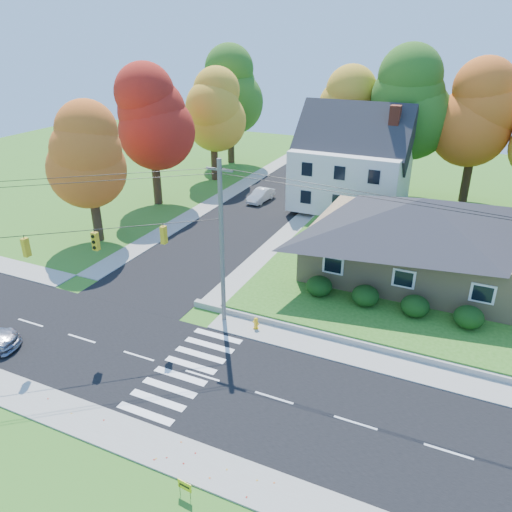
{
  "coord_description": "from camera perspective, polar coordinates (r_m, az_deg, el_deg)",
  "views": [
    {
      "loc": [
        11.16,
        -17.59,
        16.35
      ],
      "look_at": [
        -0.65,
        8.0,
        3.31
      ],
      "focal_mm": 35.0,
      "sensor_mm": 36.0,
      "label": 1
    }
  ],
  "objects": [
    {
      "name": "ground",
      "position": [
        26.48,
        -6.16,
        -13.48
      ],
      "size": [
        120.0,
        120.0,
        0.0
      ],
      "primitive_type": "plane",
      "color": "#3D7923"
    },
    {
      "name": "road_main",
      "position": [
        26.47,
        -6.16,
        -13.46
      ],
      "size": [
        90.0,
        8.0,
        0.02
      ],
      "primitive_type": "cube",
      "color": "black",
      "rests_on": "ground"
    },
    {
      "name": "road_cross",
      "position": [
        50.34,
        0.99,
        5.88
      ],
      "size": [
        8.0,
        44.0,
        0.02
      ],
      "primitive_type": "cube",
      "color": "black",
      "rests_on": "ground"
    },
    {
      "name": "sidewalk_north",
      "position": [
        30.01,
        -1.29,
        -8.1
      ],
      "size": [
        90.0,
        2.0,
        0.08
      ],
      "primitive_type": "cube",
      "color": "#9C9A90",
      "rests_on": "ground"
    },
    {
      "name": "sidewalk_south",
      "position": [
        23.43,
        -12.75,
        -20.07
      ],
      "size": [
        90.0,
        2.0,
        0.08
      ],
      "primitive_type": "cube",
      "color": "#9C9A90",
      "rests_on": "ground"
    },
    {
      "name": "lawn",
      "position": [
        41.86,
        25.23,
        -0.31
      ],
      "size": [
        30.0,
        30.0,
        0.5
      ],
      "primitive_type": "cube",
      "color": "#3D7923",
      "rests_on": "ground"
    },
    {
      "name": "ranch_house",
      "position": [
        36.19,
        18.05,
        2.35
      ],
      "size": [
        14.6,
        10.6,
        5.4
      ],
      "color": "tan",
      "rests_on": "lawn"
    },
    {
      "name": "colonial_house",
      "position": [
        48.38,
        10.91,
        10.3
      ],
      "size": [
        10.4,
        8.4,
        9.6
      ],
      "color": "silver",
      "rests_on": "lawn"
    },
    {
      "name": "hedge_row",
      "position": [
        31.54,
        15.04,
        -4.95
      ],
      "size": [
        10.7,
        1.7,
        1.27
      ],
      "color": "#163A10",
      "rests_on": "lawn"
    },
    {
      "name": "traffic_infrastructure",
      "position": [
        24.74,
        -5.41,
        -2.22
      ],
      "size": [
        38.1,
        10.66,
        10.0
      ],
      "color": "#666059",
      "rests_on": "ground"
    },
    {
      "name": "tree_lot_0",
      "position": [
        53.85,
        10.75,
        15.82
      ],
      "size": [
        6.72,
        6.72,
        12.51
      ],
      "color": "#3F2A19",
      "rests_on": "lawn"
    },
    {
      "name": "tree_lot_1",
      "position": [
        51.54,
        17.28,
        16.26
      ],
      "size": [
        7.84,
        7.84,
        14.6
      ],
      "color": "#3F2A19",
      "rests_on": "lawn"
    },
    {
      "name": "tree_lot_2",
      "position": [
        52.13,
        24.06,
        14.62
      ],
      "size": [
        7.28,
        7.28,
        13.56
      ],
      "color": "#3F2A19",
      "rests_on": "lawn"
    },
    {
      "name": "tree_west_0",
      "position": [
        41.87,
        -18.68,
        10.85
      ],
      "size": [
        6.16,
        6.16,
        11.47
      ],
      "color": "#3F2A19",
      "rests_on": "ground"
    },
    {
      "name": "tree_west_1",
      "position": [
        49.8,
        -11.88,
        15.2
      ],
      "size": [
        7.28,
        7.28,
        13.56
      ],
      "color": "#3F2A19",
      "rests_on": "ground"
    },
    {
      "name": "tree_west_2",
      "position": [
        57.67,
        -4.96,
        16.21
      ],
      "size": [
        6.72,
        6.72,
        12.51
      ],
      "color": "#3F2A19",
      "rests_on": "ground"
    },
    {
      "name": "tree_west_3",
      "position": [
        65.41,
        -3.01,
        18.44
      ],
      "size": [
        7.84,
        7.84,
        14.6
      ],
      "color": "#3F2A19",
      "rests_on": "ground"
    },
    {
      "name": "white_car",
      "position": [
        51.15,
        0.55,
        6.94
      ],
      "size": [
        1.68,
        3.93,
        1.26
      ],
      "primitive_type": "imported",
      "rotation": [
        0.0,
        0.0,
        -0.09
      ],
      "color": "silver",
      "rests_on": "road_cross"
    },
    {
      "name": "fire_hydrant",
      "position": [
        29.67,
        -0.01,
        -7.75
      ],
      "size": [
        0.45,
        0.35,
        0.78
      ],
      "color": "yellow",
      "rests_on": "ground"
    },
    {
      "name": "yard_sign",
      "position": [
        20.9,
        -8.16,
        -24.58
      ],
      "size": [
        0.63,
        0.09,
        0.78
      ],
      "color": "black",
      "rests_on": "ground"
    }
  ]
}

